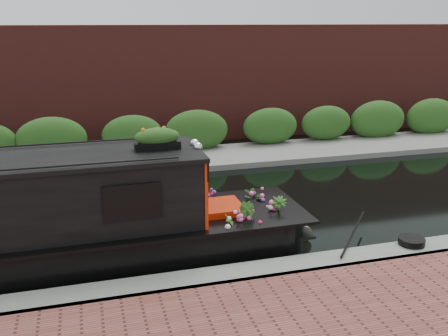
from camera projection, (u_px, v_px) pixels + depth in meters
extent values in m
plane|color=black|center=(159.00, 217.00, 10.94)|extent=(80.00, 80.00, 0.00)
cube|color=slate|center=(191.00, 293.00, 7.90)|extent=(40.00, 0.60, 0.50)
cube|color=slate|center=(137.00, 166.00, 14.81)|extent=(40.00, 2.40, 0.34)
cube|color=#25501A|center=(134.00, 158.00, 15.64)|extent=(40.00, 1.10, 2.80)
cube|color=maroon|center=(127.00, 143.00, 17.58)|extent=(40.00, 1.00, 8.00)
cube|color=red|center=(196.00, 184.00, 8.99)|extent=(0.06, 1.61, 1.24)
cube|color=black|center=(133.00, 202.00, 7.89)|extent=(0.83, 0.03, 0.51)
cube|color=red|center=(222.00, 216.00, 9.30)|extent=(0.74, 0.83, 0.46)
sphere|color=white|center=(198.00, 147.00, 8.67)|extent=(0.17, 0.17, 0.17)
sphere|color=white|center=(195.00, 143.00, 8.91)|extent=(0.17, 0.17, 0.17)
cube|color=black|center=(157.00, 146.00, 8.60)|extent=(0.78, 0.24, 0.13)
ellipsoid|color=#D16017|center=(157.00, 136.00, 8.54)|extent=(0.86, 0.27, 0.22)
imported|color=#2B571D|center=(230.00, 228.00, 8.72)|extent=(0.28, 0.31, 0.49)
imported|color=#2B571D|center=(249.00, 220.00, 8.87)|extent=(0.45, 0.43, 0.63)
imported|color=#2B571D|center=(256.00, 203.00, 9.92)|extent=(0.49, 0.43, 0.49)
imported|color=#2B571D|center=(278.00, 212.00, 9.33)|extent=(0.43, 0.43, 0.57)
imported|color=#2B571D|center=(207.00, 202.00, 9.88)|extent=(0.33, 0.34, 0.54)
cylinder|color=olive|center=(301.00, 230.00, 9.88)|extent=(0.30, 0.37, 0.30)
cylinder|color=black|center=(412.00, 241.00, 9.01)|extent=(0.47, 0.47, 0.12)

